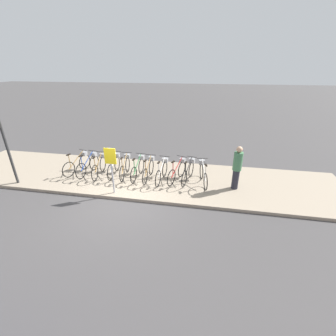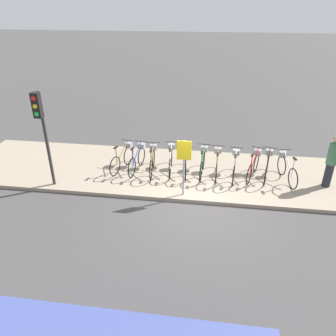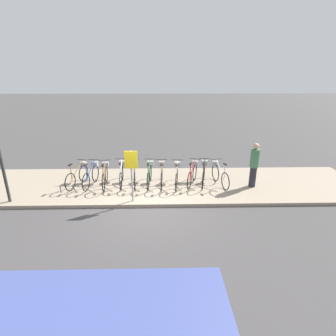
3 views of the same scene
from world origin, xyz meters
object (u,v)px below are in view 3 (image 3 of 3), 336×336
Objects in this scene: parked_bicycle_6 at (162,174)px; sign_post at (131,168)px; parked_bicycle_4 at (134,174)px; parked_bicycle_7 at (177,175)px; parked_bicycle_5 at (149,174)px; pedestrian at (254,164)px; parked_bicycle_8 at (193,173)px; parked_bicycle_3 at (122,174)px; parked_bicycle_1 at (92,175)px; parked_bicycle_10 at (219,174)px; parked_bicycle_2 at (105,175)px; parked_bicycle_0 at (78,174)px; parked_bicycle_9 at (204,173)px.

sign_post is (-1.02, -1.44, 0.80)m from parked_bicycle_6.
parked_bicycle_7 is at bearing -5.34° from parked_bicycle_4.
sign_post is at bearing -139.71° from parked_bicycle_7.
parked_bicycle_5 is 4.13m from pedestrian.
parked_bicycle_6 is 0.61m from parked_bicycle_7.
parked_bicycle_7 is at bearing -168.30° from parked_bicycle_8.
parked_bicycle_5 is (1.13, -0.05, 0.00)m from parked_bicycle_3.
parked_bicycle_1 is at bearing 177.48° from pedestrian.
parked_bicycle_3 is at bearing 4.35° from parked_bicycle_1.
parked_bicycle_8 is at bearing 33.60° from sign_post.
parked_bicycle_5 is 2.81m from parked_bicycle_10.
parked_bicycle_10 is at bearing -1.58° from parked_bicycle_4.
sign_post is (0.08, -1.53, 0.80)m from parked_bicycle_4.
parked_bicycle_10 is (4.57, 0.03, 0.00)m from parked_bicycle_2.
parked_bicycle_0 is at bearing -179.10° from parked_bicycle_4.
parked_bicycle_6 is at bearing 1.03° from parked_bicycle_2.
parked_bicycle_0 is 1.02× the size of parked_bicycle_8.
parked_bicycle_4 is 2.80m from parked_bicycle_9.
parked_bicycle_10 is at bearing 2.15° from parked_bicycle_7.
parked_bicycle_3 is at bearing 2.22° from parked_bicycle_0.
parked_bicycle_6 is 1.25m from parked_bicycle_8.
parked_bicycle_8 is 2.84m from sign_post.
parked_bicycle_3 is 0.53m from parked_bicycle_4.
parked_bicycle_5 is (2.85, 0.01, 0.00)m from parked_bicycle_0.
parked_bicycle_10 is (1.72, 0.06, 0.00)m from parked_bicycle_7.
parked_bicycle_5 is 1.02× the size of parked_bicycle_10.
parked_bicycle_9 is 3.23m from sign_post.
parked_bicycle_4 is at bearing 177.96° from parked_bicycle_5.
parked_bicycle_8 and parked_bicycle_9 have the same top height.
sign_post is at bearing -109.21° from parked_bicycle_5.
sign_post reaches higher than parked_bicycle_2.
parked_bicycle_7 is at bearing -4.89° from parked_bicycle_3.
parked_bicycle_1 and parked_bicycle_5 have the same top height.
parked_bicycle_1 is at bearing 179.39° from parked_bicycle_6.
parked_bicycle_8 is at bearing 0.48° from parked_bicycle_1.
parked_bicycle_9 is at bearing 0.47° from parked_bicycle_0.
parked_bicycle_3 and parked_bicycle_5 have the same top height.
parked_bicycle_1 and parked_bicycle_4 have the same top height.
parked_bicycle_1 and parked_bicycle_10 have the same top height.
parked_bicycle_2 is (1.09, -0.09, 0.00)m from parked_bicycle_0.
parked_bicycle_1 is 1.00× the size of parked_bicycle_2.
parked_bicycle_3 is 0.91× the size of sign_post.
parked_bicycle_4 and parked_bicycle_8 have the same top height.
parked_bicycle_5 is 1.10m from parked_bicycle_7.
pedestrian is at bearing -10.36° from parked_bicycle_9.
parked_bicycle_4 is (2.24, 0.04, 0.00)m from parked_bicycle_0.
parked_bicycle_9 is (1.70, 0.09, 0.00)m from parked_bicycle_6.
parked_bicycle_2 is at bearing -7.30° from parked_bicycle_1.
parked_bicycle_2 is 1.16m from parked_bicycle_4.
parked_bicycle_5 is at bearing 178.52° from parked_bicycle_10.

